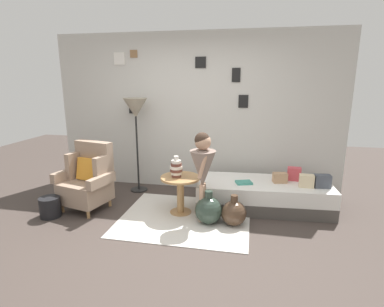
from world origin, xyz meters
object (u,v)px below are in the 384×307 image
object	(u,v)px
floor_lamp	(136,112)
armchair	(88,179)
vase_striped	(176,168)
person_child	(203,165)
daybed	(263,195)
demijohn_near	(209,210)
side_table	(180,187)
demijohn_far	(234,213)
magazine_basket	(50,207)
book_on_daybed	(244,182)

from	to	relation	value
floor_lamp	armchair	bearing A→B (deg)	-119.09
vase_striped	person_child	world-z (taller)	person_child
floor_lamp	person_child	bearing A→B (deg)	-35.86
daybed	floor_lamp	size ratio (longest dim) A/B	1.25
person_child	demijohn_near	bearing A→B (deg)	-34.12
vase_striped	side_table	bearing A→B (deg)	19.42
person_child	vase_striped	bearing A→B (deg)	159.28
demijohn_far	floor_lamp	bearing A→B (deg)	150.14
demijohn_far	magazine_basket	xyz separation A→B (m)	(-2.50, -0.25, -0.03)
vase_striped	person_child	xyz separation A→B (m)	(0.39, -0.15, 0.11)
book_on_daybed	magazine_basket	world-z (taller)	book_on_daybed
side_table	floor_lamp	distance (m)	1.52
person_child	demijohn_near	xyz separation A→B (m)	(0.09, -0.06, -0.59)
armchair	vase_striped	distance (m)	1.33
armchair	vase_striped	xyz separation A→B (m)	(1.31, 0.06, 0.23)
book_on_daybed	demijohn_near	xyz separation A→B (m)	(-0.43, -0.52, -0.23)
vase_striped	book_on_daybed	bearing A→B (deg)	18.70
demijohn_far	demijohn_near	bearing A→B (deg)	-178.90
person_child	book_on_daybed	bearing A→B (deg)	41.21
side_table	book_on_daybed	distance (m)	0.91
armchair	person_child	world-z (taller)	person_child
book_on_daybed	demijohn_far	world-z (taller)	book_on_daybed
armchair	book_on_daybed	distance (m)	2.26
person_child	magazine_basket	xyz separation A→B (m)	(-2.08, -0.31, -0.64)
armchair	vase_striped	size ratio (longest dim) A/B	3.26
daybed	book_on_daybed	size ratio (longest dim) A/B	8.85
floor_lamp	demijohn_near	world-z (taller)	floor_lamp
floor_lamp	demijohn_near	size ratio (longest dim) A/B	3.48
side_table	book_on_daybed	world-z (taller)	side_table
daybed	side_table	world-z (taller)	side_table
book_on_daybed	magazine_basket	size ratio (longest dim) A/B	0.79
demijohn_near	magazine_basket	xyz separation A→B (m)	(-2.17, -0.24, -0.05)
daybed	side_table	distance (m)	1.24
armchair	floor_lamp	distance (m)	1.30
person_child	book_on_daybed	size ratio (longest dim) A/B	5.47
demijohn_near	magazine_basket	distance (m)	2.18
vase_striped	person_child	size ratio (longest dim) A/B	0.25
armchair	book_on_daybed	size ratio (longest dim) A/B	4.41
side_table	demijohn_far	bearing A→B (deg)	-16.34
book_on_daybed	demijohn_near	distance (m)	0.71
vase_striped	daybed	bearing A→B (deg)	20.31
book_on_daybed	vase_striped	bearing A→B (deg)	-161.30
side_table	demijohn_near	xyz separation A→B (m)	(0.43, -0.23, -0.20)
person_child	demijohn_far	world-z (taller)	person_child
book_on_daybed	demijohn_near	world-z (taller)	demijohn_near
demijohn_far	side_table	bearing A→B (deg)	163.66
armchair	side_table	bearing A→B (deg)	3.12
vase_striped	floor_lamp	distance (m)	1.33
side_table	vase_striped	distance (m)	0.29
daybed	magazine_basket	distance (m)	3.02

